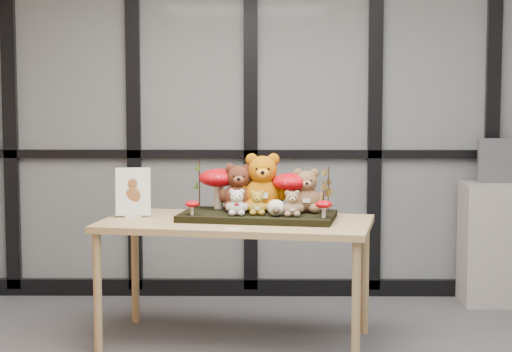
{
  "coord_description": "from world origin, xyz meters",
  "views": [
    {
      "loc": [
        -0.35,
        -4.25,
        1.59
      ],
      "look_at": [
        -0.4,
        1.19,
        1.02
      ],
      "focal_mm": 65.0,
      "sensor_mm": 36.0,
      "label": 1
    }
  ],
  "objects_px": {
    "bear_tan_back": "(306,188)",
    "bear_brown_medium": "(239,185)",
    "mushroom_front_left": "(192,207)",
    "cabinet": "(508,244)",
    "bear_beige_small": "(292,202)",
    "bear_pooh_yellow": "(263,179)",
    "mushroom_front_right": "(324,208)",
    "mushroom_back_right": "(291,190)",
    "display_table": "(236,231)",
    "monitor": "(510,161)",
    "plush_cream_hedgehog": "(276,207)",
    "diorama_tray": "(258,216)",
    "mushroom_back_left": "(219,187)",
    "bear_small_yellow": "(257,201)",
    "bear_white_bow": "(237,201)",
    "sign_holder": "(133,194)"
  },
  "relations": [
    {
      "from": "bear_white_bow",
      "to": "bear_beige_small",
      "type": "distance_m",
      "value": 0.33
    },
    {
      "from": "bear_white_bow",
      "to": "mushroom_front_left",
      "type": "bearing_deg",
      "value": -170.34
    },
    {
      "from": "mushroom_front_right",
      "to": "monitor",
      "type": "xyz_separation_m",
      "value": [
        1.38,
        1.18,
        0.17
      ]
    },
    {
      "from": "cabinet",
      "to": "mushroom_front_left",
      "type": "bearing_deg",
      "value": -153.84
    },
    {
      "from": "bear_brown_medium",
      "to": "bear_tan_back",
      "type": "relative_size",
      "value": 1.1
    },
    {
      "from": "monitor",
      "to": "bear_tan_back",
      "type": "bearing_deg",
      "value": -147.3
    },
    {
      "from": "mushroom_back_left",
      "to": "sign_holder",
      "type": "height_order",
      "value": "mushroom_back_left"
    },
    {
      "from": "cabinet",
      "to": "bear_beige_small",
      "type": "bearing_deg",
      "value": -144.81
    },
    {
      "from": "display_table",
      "to": "bear_pooh_yellow",
      "type": "height_order",
      "value": "bear_pooh_yellow"
    },
    {
      "from": "diorama_tray",
      "to": "mushroom_back_left",
      "type": "height_order",
      "value": "mushroom_back_left"
    },
    {
      "from": "bear_small_yellow",
      "to": "mushroom_back_right",
      "type": "distance_m",
      "value": 0.25
    },
    {
      "from": "bear_beige_small",
      "to": "bear_brown_medium",
      "type": "bearing_deg",
      "value": 153.24
    },
    {
      "from": "bear_tan_back",
      "to": "monitor",
      "type": "height_order",
      "value": "monitor"
    },
    {
      "from": "bear_tan_back",
      "to": "bear_beige_small",
      "type": "relative_size",
      "value": 1.72
    },
    {
      "from": "mushroom_front_left",
      "to": "bear_brown_medium",
      "type": "bearing_deg",
      "value": 35.6
    },
    {
      "from": "mushroom_back_right",
      "to": "display_table",
      "type": "bearing_deg",
      "value": -162.92
    },
    {
      "from": "bear_pooh_yellow",
      "to": "mushroom_front_right",
      "type": "height_order",
      "value": "bear_pooh_yellow"
    },
    {
      "from": "diorama_tray",
      "to": "bear_brown_medium",
      "type": "bearing_deg",
      "value": 147.58
    },
    {
      "from": "mushroom_back_left",
      "to": "plush_cream_hedgehog",
      "type": "bearing_deg",
      "value": -40.9
    },
    {
      "from": "bear_small_yellow",
      "to": "mushroom_front_right",
      "type": "xyz_separation_m",
      "value": [
        0.39,
        -0.12,
        -0.02
      ]
    },
    {
      "from": "diorama_tray",
      "to": "bear_white_bow",
      "type": "xyz_separation_m",
      "value": [
        -0.12,
        -0.09,
        0.11
      ]
    },
    {
      "from": "mushroom_back_left",
      "to": "sign_holder",
      "type": "xyz_separation_m",
      "value": [
        -0.52,
        -0.09,
        -0.04
      ]
    },
    {
      "from": "bear_tan_back",
      "to": "plush_cream_hedgehog",
      "type": "relative_size",
      "value": 2.73
    },
    {
      "from": "diorama_tray",
      "to": "bear_tan_back",
      "type": "distance_m",
      "value": 0.34
    },
    {
      "from": "bear_tan_back",
      "to": "bear_brown_medium",
      "type": "bearing_deg",
      "value": -178.8
    },
    {
      "from": "display_table",
      "to": "diorama_tray",
      "type": "relative_size",
      "value": 1.87
    },
    {
      "from": "bear_white_bow",
      "to": "cabinet",
      "type": "height_order",
      "value": "bear_white_bow"
    },
    {
      "from": "cabinet",
      "to": "diorama_tray",
      "type": "bearing_deg",
      "value": -151.29
    },
    {
      "from": "mushroom_back_left",
      "to": "mushroom_front_right",
      "type": "height_order",
      "value": "mushroom_back_left"
    },
    {
      "from": "bear_white_bow",
      "to": "mushroom_front_left",
      "type": "height_order",
      "value": "bear_white_bow"
    },
    {
      "from": "bear_small_yellow",
      "to": "bear_tan_back",
      "type": "bearing_deg",
      "value": 31.31
    },
    {
      "from": "display_table",
      "to": "mushroom_front_right",
      "type": "bearing_deg",
      "value": -6.32
    },
    {
      "from": "diorama_tray",
      "to": "bear_brown_medium",
      "type": "distance_m",
      "value": 0.24
    },
    {
      "from": "bear_brown_medium",
      "to": "bear_beige_small",
      "type": "height_order",
      "value": "bear_brown_medium"
    },
    {
      "from": "bear_tan_back",
      "to": "mushroom_front_right",
      "type": "xyz_separation_m",
      "value": [
        0.09,
        -0.23,
        -0.09
      ]
    },
    {
      "from": "sign_holder",
      "to": "cabinet",
      "type": "xyz_separation_m",
      "value": [
        2.53,
        0.87,
        -0.46
      ]
    },
    {
      "from": "mushroom_front_left",
      "to": "sign_holder",
      "type": "xyz_separation_m",
      "value": [
        -0.38,
        0.19,
        0.05
      ]
    },
    {
      "from": "sign_holder",
      "to": "cabinet",
      "type": "relative_size",
      "value": 0.35
    },
    {
      "from": "mushroom_back_left",
      "to": "cabinet",
      "type": "relative_size",
      "value": 0.32
    },
    {
      "from": "bear_pooh_yellow",
      "to": "mushroom_back_left",
      "type": "bearing_deg",
      "value": 172.54
    },
    {
      "from": "bear_white_bow",
      "to": "mushroom_back_left",
      "type": "distance_m",
      "value": 0.31
    },
    {
      "from": "diorama_tray",
      "to": "bear_white_bow",
      "type": "relative_size",
      "value": 5.34
    },
    {
      "from": "bear_white_bow",
      "to": "plush_cream_hedgehog",
      "type": "xyz_separation_m",
      "value": [
        0.23,
        -0.03,
        -0.03
      ]
    },
    {
      "from": "bear_small_yellow",
      "to": "monitor",
      "type": "relative_size",
      "value": 0.36
    },
    {
      "from": "display_table",
      "to": "mushroom_front_left",
      "type": "bearing_deg",
      "value": -158.4
    },
    {
      "from": "mushroom_back_right",
      "to": "bear_beige_small",
      "type": "bearing_deg",
      "value": -90.39
    },
    {
      "from": "display_table",
      "to": "bear_small_yellow",
      "type": "bearing_deg",
      "value": -5.47
    },
    {
      "from": "bear_white_bow",
      "to": "cabinet",
      "type": "distance_m",
      "value": 2.21
    },
    {
      "from": "bear_pooh_yellow",
      "to": "mushroom_front_left",
      "type": "height_order",
      "value": "bear_pooh_yellow"
    },
    {
      "from": "bear_white_bow",
      "to": "sign_holder",
      "type": "distance_m",
      "value": 0.67
    }
  ]
}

